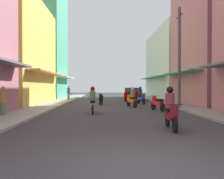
{
  "coord_description": "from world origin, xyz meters",
  "views": [
    {
      "loc": [
        -0.78,
        -4.38,
        1.57
      ],
      "look_at": [
        -0.04,
        16.72,
        1.31
      ],
      "focal_mm": 37.42,
      "sensor_mm": 36.0,
      "label": 1
    }
  ],
  "objects_px": {
    "motorbike_maroon": "(171,110)",
    "pedestrian_far": "(3,102)",
    "parked_car": "(132,94)",
    "utility_pole": "(179,57)",
    "motorbike_green": "(131,93)",
    "motorbike_silver": "(92,101)",
    "motorbike_blue": "(141,96)",
    "motorbike_black": "(101,99)",
    "pedestrian_foreground": "(69,93)",
    "motorbike_orange": "(132,98)",
    "motorbike_red": "(157,103)"
  },
  "relations": [
    {
      "from": "motorbike_orange",
      "to": "motorbike_maroon",
      "type": "xyz_separation_m",
      "value": [
        0.31,
        -9.3,
        0.0
      ]
    },
    {
      "from": "motorbike_red",
      "to": "motorbike_orange",
      "type": "bearing_deg",
      "value": 115.43
    },
    {
      "from": "motorbike_green",
      "to": "utility_pole",
      "type": "height_order",
      "value": "utility_pole"
    },
    {
      "from": "motorbike_orange",
      "to": "pedestrian_foreground",
      "type": "xyz_separation_m",
      "value": [
        -6.06,
        8.33,
        0.14
      ]
    },
    {
      "from": "motorbike_black",
      "to": "pedestrian_foreground",
      "type": "relative_size",
      "value": 1.07
    },
    {
      "from": "motorbike_black",
      "to": "parked_car",
      "type": "bearing_deg",
      "value": 58.56
    },
    {
      "from": "motorbike_black",
      "to": "pedestrian_foreground",
      "type": "xyz_separation_m",
      "value": [
        -3.68,
        5.62,
        0.34
      ]
    },
    {
      "from": "motorbike_red",
      "to": "pedestrian_far",
      "type": "xyz_separation_m",
      "value": [
        -8.64,
        -2.81,
        0.28
      ]
    },
    {
      "from": "motorbike_silver",
      "to": "motorbike_maroon",
      "type": "distance_m",
      "value": 6.08
    },
    {
      "from": "pedestrian_far",
      "to": "motorbike_red",
      "type": "bearing_deg",
      "value": 18.0
    },
    {
      "from": "motorbike_maroon",
      "to": "motorbike_red",
      "type": "bearing_deg",
      "value": 81.14
    },
    {
      "from": "motorbike_maroon",
      "to": "pedestrian_foreground",
      "type": "distance_m",
      "value": 18.75
    },
    {
      "from": "motorbike_orange",
      "to": "motorbike_black",
      "type": "bearing_deg",
      "value": 131.26
    },
    {
      "from": "motorbike_blue",
      "to": "pedestrian_far",
      "type": "relative_size",
      "value": 1.12
    },
    {
      "from": "parked_car",
      "to": "utility_pole",
      "type": "xyz_separation_m",
      "value": [
        2.06,
        -10.04,
        2.86
      ]
    },
    {
      "from": "parked_car",
      "to": "pedestrian_foreground",
      "type": "relative_size",
      "value": 2.52
    },
    {
      "from": "parked_car",
      "to": "pedestrian_foreground",
      "type": "xyz_separation_m",
      "value": [
        -7.09,
        0.04,
        0.11
      ]
    },
    {
      "from": "motorbike_silver",
      "to": "parked_car",
      "type": "xyz_separation_m",
      "value": [
        3.83,
        12.37,
        0.04
      ]
    },
    {
      "from": "parked_car",
      "to": "utility_pole",
      "type": "height_order",
      "value": "utility_pole"
    },
    {
      "from": "motorbike_orange",
      "to": "utility_pole",
      "type": "height_order",
      "value": "utility_pole"
    },
    {
      "from": "pedestrian_far",
      "to": "motorbike_green",
      "type": "bearing_deg",
      "value": 65.15
    },
    {
      "from": "motorbike_blue",
      "to": "motorbike_maroon",
      "type": "distance_m",
      "value": 12.23
    },
    {
      "from": "motorbike_silver",
      "to": "pedestrian_foreground",
      "type": "bearing_deg",
      "value": 104.71
    },
    {
      "from": "motorbike_maroon",
      "to": "parked_car",
      "type": "xyz_separation_m",
      "value": [
        0.72,
        17.59,
        0.04
      ]
    },
    {
      "from": "motorbike_blue",
      "to": "motorbike_black",
      "type": "relative_size",
      "value": 0.98
    },
    {
      "from": "motorbike_orange",
      "to": "motorbike_maroon",
      "type": "distance_m",
      "value": 9.31
    },
    {
      "from": "motorbike_green",
      "to": "motorbike_black",
      "type": "xyz_separation_m",
      "value": [
        -3.97,
        -10.92,
        -0.2
      ]
    },
    {
      "from": "pedestrian_foreground",
      "to": "motorbike_maroon",
      "type": "bearing_deg",
      "value": -70.12
    },
    {
      "from": "motorbike_silver",
      "to": "motorbike_green",
      "type": "relative_size",
      "value": 1.05
    },
    {
      "from": "motorbike_green",
      "to": "motorbike_red",
      "type": "xyz_separation_m",
      "value": [
        -0.26,
        -16.42,
        -0.2
      ]
    },
    {
      "from": "motorbike_orange",
      "to": "motorbike_black",
      "type": "distance_m",
      "value": 3.62
    },
    {
      "from": "motorbike_blue",
      "to": "parked_car",
      "type": "height_order",
      "value": "motorbike_blue"
    },
    {
      "from": "motorbike_silver",
      "to": "motorbike_green",
      "type": "bearing_deg",
      "value": 76.07
    },
    {
      "from": "motorbike_red",
      "to": "parked_car",
      "type": "relative_size",
      "value": 0.42
    },
    {
      "from": "motorbike_blue",
      "to": "motorbike_black",
      "type": "xyz_separation_m",
      "value": [
        -3.54,
        -0.18,
        -0.2
      ]
    },
    {
      "from": "motorbike_maroon",
      "to": "pedestrian_far",
      "type": "distance_m",
      "value": 8.48
    },
    {
      "from": "motorbike_red",
      "to": "pedestrian_foreground",
      "type": "bearing_deg",
      "value": 123.61
    },
    {
      "from": "motorbike_blue",
      "to": "motorbike_green",
      "type": "bearing_deg",
      "value": 87.74
    },
    {
      "from": "motorbike_maroon",
      "to": "utility_pole",
      "type": "relative_size",
      "value": 0.26
    },
    {
      "from": "motorbike_green",
      "to": "motorbike_black",
      "type": "distance_m",
      "value": 11.62
    },
    {
      "from": "motorbike_blue",
      "to": "motorbike_orange",
      "type": "xyz_separation_m",
      "value": [
        -1.16,
        -2.9,
        0.0
      ]
    },
    {
      "from": "motorbike_green",
      "to": "motorbike_silver",
      "type": "bearing_deg",
      "value": -103.93
    },
    {
      "from": "pedestrian_far",
      "to": "motorbike_silver",
      "type": "bearing_deg",
      "value": 18.56
    },
    {
      "from": "motorbike_silver",
      "to": "motorbike_blue",
      "type": "xyz_separation_m",
      "value": [
        3.97,
        6.98,
        0.0
      ]
    },
    {
      "from": "motorbike_black",
      "to": "pedestrian_far",
      "type": "xyz_separation_m",
      "value": [
        -4.94,
        -8.31,
        0.28
      ]
    },
    {
      "from": "motorbike_maroon",
      "to": "pedestrian_far",
      "type": "xyz_separation_m",
      "value": [
        -7.63,
        3.71,
        0.08
      ]
    },
    {
      "from": "motorbike_green",
      "to": "motorbike_black",
      "type": "relative_size",
      "value": 0.96
    },
    {
      "from": "motorbike_silver",
      "to": "pedestrian_foreground",
      "type": "relative_size",
      "value": 1.07
    },
    {
      "from": "motorbike_orange",
      "to": "motorbike_maroon",
      "type": "relative_size",
      "value": 0.97
    },
    {
      "from": "motorbike_green",
      "to": "motorbike_maroon",
      "type": "relative_size",
      "value": 0.96
    }
  ]
}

